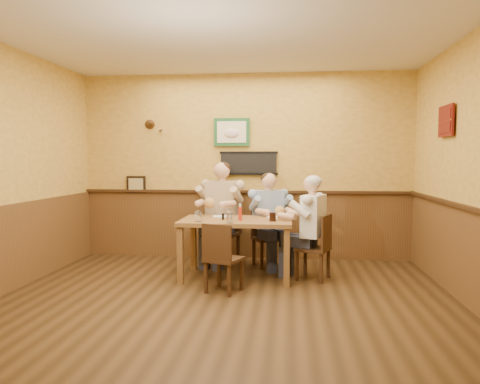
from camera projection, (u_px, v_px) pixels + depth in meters
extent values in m
plane|color=#31200E|center=(222.00, 309.00, 4.73)|extent=(5.00, 5.00, 0.00)
cube|color=silver|center=(221.00, 26.00, 4.53)|extent=(5.00, 5.00, 0.02)
cube|color=#E3B84F|center=(245.00, 167.00, 7.11)|extent=(5.00, 0.02, 2.80)
cube|color=#E3B84F|center=(142.00, 183.00, 2.15)|extent=(5.00, 0.02, 2.80)
cube|color=brown|center=(245.00, 225.00, 7.15)|extent=(5.00, 0.02, 1.00)
cube|color=brown|center=(480.00, 266.00, 4.43)|extent=(0.02, 5.00, 1.00)
cube|color=black|center=(249.00, 163.00, 7.06)|extent=(0.88, 0.03, 0.34)
cube|color=#1D5629|center=(232.00, 132.00, 7.05)|extent=(0.54, 0.03, 0.42)
cube|color=black|center=(136.00, 184.00, 7.27)|extent=(0.30, 0.03, 0.26)
cube|color=maroon|center=(446.00, 121.00, 5.37)|extent=(0.03, 0.48, 0.36)
cube|color=brown|center=(237.00, 221.00, 5.94)|extent=(1.40, 0.90, 0.05)
cube|color=brown|center=(180.00, 255.00, 5.64)|extent=(0.07, 0.07, 0.70)
cube|color=brown|center=(287.00, 258.00, 5.51)|extent=(0.07, 0.07, 0.70)
cube|color=brown|center=(193.00, 244.00, 6.42)|extent=(0.07, 0.07, 0.70)
cube|color=brown|center=(287.00, 246.00, 6.28)|extent=(0.07, 0.07, 0.70)
cylinder|color=white|center=(198.00, 216.00, 5.71)|extent=(0.11, 0.11, 0.13)
cylinder|color=silver|center=(230.00, 218.00, 5.57)|extent=(0.10, 0.10, 0.12)
cylinder|color=black|center=(273.00, 217.00, 5.74)|extent=(0.09, 0.09, 0.11)
cylinder|color=#B72913|center=(240.00, 213.00, 5.80)|extent=(0.06, 0.06, 0.19)
cylinder|color=white|center=(228.00, 215.00, 6.04)|extent=(0.04, 0.04, 0.09)
cylinder|color=black|center=(223.00, 217.00, 5.88)|extent=(0.04, 0.04, 0.08)
cylinder|color=silver|center=(220.00, 216.00, 6.17)|extent=(0.27, 0.27, 0.01)
cylinder|color=white|center=(275.00, 217.00, 6.12)|extent=(0.22, 0.22, 0.01)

